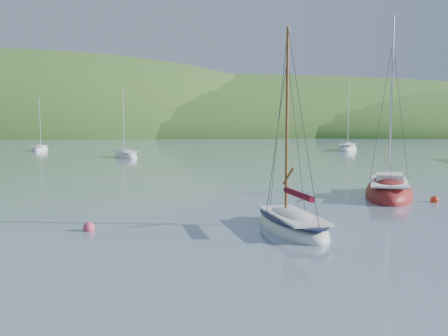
{
  "coord_description": "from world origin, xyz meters",
  "views": [
    {
      "loc": [
        -1.63,
        -16.0,
        4.22
      ],
      "look_at": [
        0.28,
        8.0,
        2.05
      ],
      "focal_mm": 40.0,
      "sensor_mm": 36.0,
      "label": 1
    }
  ],
  "objects": [
    {
      "name": "ground",
      "position": [
        0.0,
        0.0,
        0.0
      ],
      "size": [
        700.0,
        700.0,
        0.0
      ],
      "primitive_type": "plane",
      "color": "slate",
      "rests_on": "ground"
    },
    {
      "name": "shoreline_hills",
      "position": [
        -9.66,
        172.42,
        0.0
      ],
      "size": [
        690.0,
        135.0,
        56.0
      ],
      "color": "#336526",
      "rests_on": "ground"
    },
    {
      "name": "daysailer_white",
      "position": [
        2.6,
        3.24,
        0.2
      ],
      "size": [
        2.85,
        5.83,
        8.6
      ],
      "rotation": [
        0.0,
        0.0,
        0.15
      ],
      "color": "silver",
      "rests_on": "ground"
    },
    {
      "name": "sloop_red",
      "position": [
        10.12,
        11.68,
        0.22
      ],
      "size": [
        5.3,
        8.07,
        11.31
      ],
      "rotation": [
        0.0,
        0.0,
        -0.38
      ],
      "color": "maroon",
      "rests_on": "ground"
    },
    {
      "name": "distant_sloop_a",
      "position": [
        -8.92,
        46.31,
        0.17
      ],
      "size": [
        4.48,
        7.0,
        9.43
      ],
      "rotation": [
        0.0,
        0.0,
        0.35
      ],
      "color": "silver",
      "rests_on": "ground"
    },
    {
      "name": "distant_sloop_b",
      "position": [
        23.48,
        59.31,
        0.19
      ],
      "size": [
        5.73,
        8.63,
        11.62
      ],
      "rotation": [
        0.0,
        0.0,
        -0.39
      ],
      "color": "silver",
      "rests_on": "ground"
    },
    {
      "name": "distant_sloop_c",
      "position": [
        -23.74,
        62.29,
        0.16
      ],
      "size": [
        2.73,
        6.26,
        8.67
      ],
      "rotation": [
        0.0,
        0.0,
        0.1
      ],
      "color": "silver",
      "rests_on": "ground"
    },
    {
      "name": "mooring_buoys",
      "position": [
        -1.67,
        6.67,
        0.12
      ],
      "size": [
        24.38,
        6.26,
        0.46
      ],
      "color": "#D5435D",
      "rests_on": "ground"
    }
  ]
}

